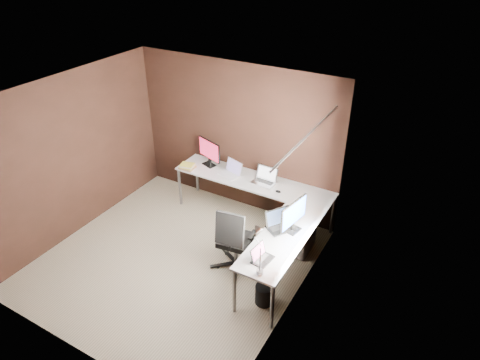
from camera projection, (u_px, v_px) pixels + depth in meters
name	position (u px, v px, depth m)	size (l,w,h in m)	color
room	(192.00, 190.00, 5.54)	(3.60, 3.60, 2.50)	#BCB092
desk	(260.00, 203.00, 6.36)	(2.65, 2.25, 0.73)	silver
drawer_pedestal	(298.00, 231.00, 6.38)	(0.42, 0.50, 0.60)	silver
monitor_left	(209.00, 151.00, 7.14)	(0.50, 0.22, 0.45)	black
monitor_right	(294.00, 214.00, 5.57)	(0.17, 0.55, 0.45)	black
laptop_white	(231.00, 172.00, 6.96)	(0.41, 0.34, 0.23)	silver
laptop_silver	(265.00, 179.00, 6.75)	(0.38, 0.28, 0.24)	silver
laptop_black_big	(280.00, 224.00, 5.74)	(0.42, 0.45, 0.25)	black
laptop_black_small	(261.00, 257.00, 5.19)	(0.23, 0.29, 0.19)	black
book_stack	(187.00, 166.00, 7.14)	(0.26, 0.22, 0.08)	#926D4E
mouse_left	(191.00, 168.00, 7.12)	(0.09, 0.06, 0.04)	black
mouse_corner	(278.00, 192.00, 6.50)	(0.09, 0.06, 0.03)	black
desk_lamp	(258.00, 244.00, 4.88)	(0.19, 0.22, 0.59)	slate
office_chair	(235.00, 250.00, 6.02)	(0.57, 0.58, 1.02)	black
wastebasket	(264.00, 294.00, 5.51)	(0.24, 0.24, 0.27)	black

